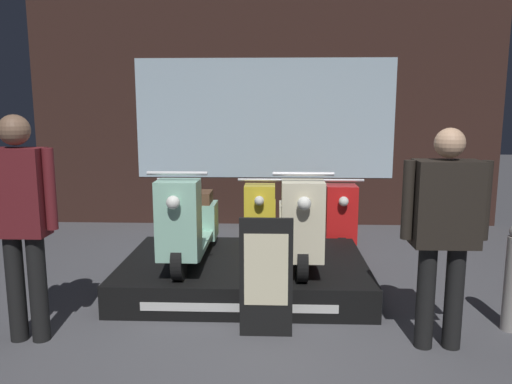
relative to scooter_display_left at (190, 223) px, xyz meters
name	(u,v)px	position (x,y,z in m)	size (l,w,h in m)	color
ground_plane	(253,348)	(0.65, -1.18, -0.64)	(30.00, 30.00, 0.00)	#4C4C51
shop_wall_back	(265,115)	(0.65, 2.73, 0.96)	(6.74, 0.09, 3.20)	#331E19
display_platform	(245,273)	(0.51, 0.04, -0.50)	(2.29, 1.60, 0.28)	black
scooter_display_left	(190,223)	(0.00, 0.00, 0.00)	(0.50, 1.57, 0.92)	black
scooter_display_right	(299,224)	(1.03, 0.00, 0.00)	(0.50, 1.57, 0.92)	black
scooter_backrow_0	(188,216)	(-0.30, 1.59, -0.28)	(0.50, 1.57, 0.92)	black
scooter_backrow_1	(261,217)	(0.63, 1.59, -0.28)	(0.50, 1.57, 0.92)	black
scooter_backrow_2	(335,217)	(1.56, 1.59, -0.28)	(0.50, 1.57, 0.92)	black
person_left_browsing	(21,214)	(-1.02, -1.10, 0.32)	(0.53, 0.22, 1.67)	black
person_right_browsing	(445,221)	(1.98, -1.10, 0.29)	(0.60, 0.25, 1.58)	black
price_sign_board	(266,277)	(0.74, -0.97, -0.18)	(0.40, 0.04, 0.92)	black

